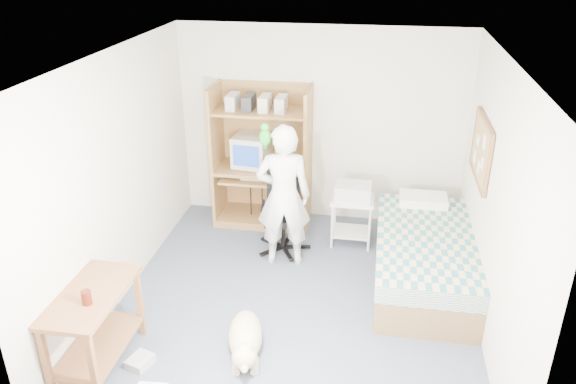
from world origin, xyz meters
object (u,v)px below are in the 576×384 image
object	(u,v)px
office_chair	(283,221)
printer_cart	(352,213)
dog	(245,338)
computer_hutch	(263,162)
person	(283,196)
bed	(424,257)
side_desk	(95,318)

from	to	relation	value
office_chair	printer_cart	distance (m)	0.84
office_chair	printer_cart	world-z (taller)	office_chair
office_chair	dog	world-z (taller)	office_chair
computer_hutch	printer_cart	distance (m)	1.32
computer_hutch	office_chair	distance (m)	0.90
office_chair	person	distance (m)	0.56
bed	dog	bearing A→B (deg)	-138.14
dog	printer_cart	size ratio (longest dim) A/B	1.58
dog	office_chair	bearing A→B (deg)	77.26
bed	side_desk	distance (m)	3.39
office_chair	printer_cart	xyz separation A→B (m)	(0.80, 0.25, 0.04)
side_desk	bed	bearing A→B (deg)	32.50
office_chair	dog	xyz separation A→B (m)	(-0.01, -1.91, -0.20)
office_chair	person	xyz separation A→B (m)	(0.06, -0.30, 0.47)
printer_cart	side_desk	bearing A→B (deg)	-128.34
bed	dog	size ratio (longest dim) A/B	2.12
bed	office_chair	world-z (taller)	office_chair
computer_hutch	printer_cart	size ratio (longest dim) A/B	2.99
computer_hutch	dog	size ratio (longest dim) A/B	1.89
computer_hutch	person	world-z (taller)	computer_hutch
office_chair	side_desk	bearing A→B (deg)	-127.28
side_desk	office_chair	bearing A→B (deg)	61.46
person	printer_cart	xyz separation A→B (m)	(0.74, 0.55, -0.43)
computer_hutch	bed	xyz separation A→B (m)	(2.00, -1.12, -0.53)
dog	printer_cart	bearing A→B (deg)	57.06
side_desk	dog	distance (m)	1.31
dog	computer_hutch	bearing A→B (deg)	85.74
computer_hutch	side_desk	xyz separation A→B (m)	(-0.85, -2.94, -0.33)
computer_hutch	person	distance (m)	1.07
computer_hutch	dog	distance (m)	2.69
side_desk	person	distance (m)	2.37
bed	printer_cart	xyz separation A→B (m)	(-0.82, 0.70, 0.11)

